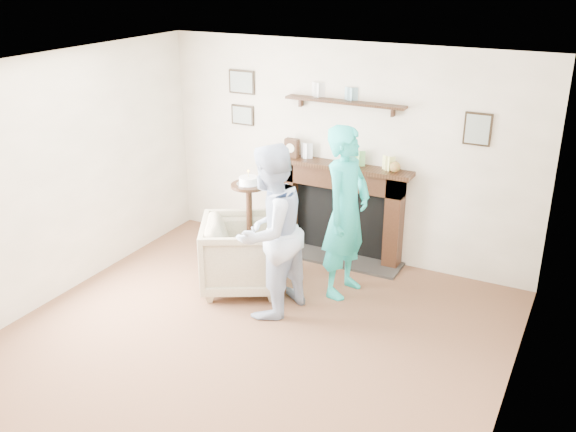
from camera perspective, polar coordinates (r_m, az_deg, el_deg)
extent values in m
plane|color=brown|center=(5.90, -4.81, -12.41)|extent=(5.00, 5.00, 0.00)
cube|color=beige|center=(7.40, 5.11, 5.62)|extent=(4.50, 0.04, 2.50)
cube|color=beige|center=(6.71, -21.76, 2.35)|extent=(0.04, 5.00, 2.50)
cube|color=beige|center=(4.61, 19.35, -6.15)|extent=(0.04, 5.00, 2.50)
cube|color=white|center=(4.95, -5.74, 12.25)|extent=(4.50, 5.00, 0.04)
cube|color=black|center=(7.80, 0.17, 1.14)|extent=(0.18, 0.20, 1.10)
cube|color=black|center=(7.34, 9.40, -0.55)|extent=(0.18, 0.20, 1.10)
cube|color=black|center=(7.40, 4.75, 3.42)|extent=(1.50, 0.20, 0.24)
cube|color=black|center=(7.65, 4.82, -0.34)|extent=(1.14, 0.06, 0.86)
cube|color=#2C2927|center=(7.66, 4.18, -3.70)|extent=(1.60, 0.44, 0.03)
cube|color=black|center=(7.33, 4.69, 4.43)|extent=(1.68, 0.26, 0.05)
cube|color=black|center=(7.19, 5.04, 10.06)|extent=(1.40, 0.15, 0.03)
cube|color=black|center=(7.82, -4.13, 11.80)|extent=(0.34, 0.03, 0.28)
cube|color=black|center=(7.90, -4.05, 8.94)|extent=(0.30, 0.03, 0.24)
cube|color=black|center=(6.89, 16.51, 7.42)|extent=(0.28, 0.03, 0.34)
cube|color=black|center=(7.53, 0.35, 6.07)|extent=(0.16, 0.09, 0.22)
cylinder|color=silver|center=(7.49, 0.19, 6.05)|extent=(0.11, 0.01, 0.11)
sphere|color=green|center=(7.09, 9.50, 4.32)|extent=(0.12, 0.12, 0.12)
imported|color=#BAAA8A|center=(7.04, -3.95, -6.27)|extent=(1.15, 1.14, 0.78)
imported|color=silver|center=(6.58, -1.57, -8.39)|extent=(0.80, 0.95, 1.74)
imported|color=teal|center=(6.96, 4.92, -6.64)|extent=(0.52, 0.71, 1.82)
cylinder|color=black|center=(7.31, -3.33, -5.03)|extent=(0.32, 0.32, 0.02)
cylinder|color=black|center=(7.09, -3.42, -1.29)|extent=(0.07, 0.07, 1.02)
cylinder|color=black|center=(6.90, -3.52, 2.72)|extent=(0.38, 0.38, 0.03)
cylinder|color=silver|center=(6.89, -3.52, 2.88)|extent=(0.26, 0.26, 0.01)
cylinder|color=white|center=(6.88, -3.53, 3.19)|extent=(0.20, 0.20, 0.07)
cylinder|color=#FFEDA1|center=(6.86, -3.54, 3.71)|extent=(0.01, 0.01, 0.06)
sphere|color=orange|center=(6.85, -3.55, 4.01)|extent=(0.02, 0.02, 0.02)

